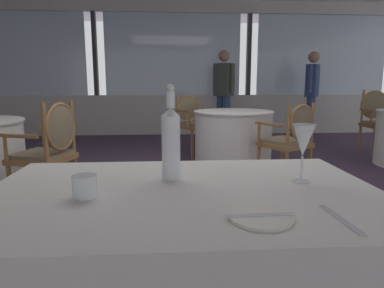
{
  "coord_description": "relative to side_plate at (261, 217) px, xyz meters",
  "views": [
    {
      "loc": [
        -0.11,
        -3.02,
        1.11
      ],
      "look_at": [
        -0.03,
        -1.89,
        0.9
      ],
      "focal_mm": 31.72,
      "sensor_mm": 36.0,
      "label": 1
    }
  ],
  "objects": [
    {
      "name": "dining_chair_2_0",
      "position": [
        -1.32,
        2.24,
        -0.2
      ],
      "size": [
        0.58,
        0.62,
        0.95
      ],
      "rotation": [
        0.0,
        0.0,
        9.12
      ],
      "color": "olive",
      "rests_on": "ground_plane"
    },
    {
      "name": "water_tumbler",
      "position": [
        -0.51,
        0.21,
        0.03
      ],
      "size": [
        0.08,
        0.08,
        0.07
      ],
      "primitive_type": "cylinder",
      "color": "white",
      "rests_on": "foreground_table"
    },
    {
      "name": "butter_knife",
      "position": [
        0.0,
        0.0,
        0.01
      ],
      "size": [
        0.19,
        0.02,
        0.0
      ],
      "primitive_type": "cube",
      "rotation": [
        0.0,
        0.0,
        0.02
      ],
      "color": "silver",
      "rests_on": "foreground_table"
    },
    {
      "name": "dinner_fork",
      "position": [
        0.21,
        -0.02,
        -0.0
      ],
      "size": [
        0.03,
        0.2,
        0.0
      ],
      "primitive_type": "cube",
      "rotation": [
        0.0,
        0.0,
        1.61
      ],
      "color": "silver",
      "rests_on": "foreground_table"
    },
    {
      "name": "wine_glass",
      "position": [
        0.24,
        0.33,
        0.15
      ],
      "size": [
        0.08,
        0.08,
        0.21
      ],
      "color": "white",
      "rests_on": "foreground_table"
    },
    {
      "name": "dining_chair_0_0",
      "position": [
        0.12,
        4.36,
        -0.2
      ],
      "size": [
        0.65,
        0.63,
        0.92
      ],
      "rotation": [
        0.0,
        0.0,
        5.26
      ],
      "color": "olive",
      "rests_on": "ground_plane"
    },
    {
      "name": "background_table_0",
      "position": [
        0.61,
        3.56,
        -0.38
      ],
      "size": [
        1.04,
        1.04,
        0.75
      ],
      "color": "silver",
      "rests_on": "ground_plane"
    },
    {
      "name": "dining_chair_1_1",
      "position": [
        3.11,
        4.39,
        -0.17
      ],
      "size": [
        0.54,
        0.48,
        1.0
      ],
      "rotation": [
        0.0,
        0.0,
        10.98
      ],
      "color": "olive",
      "rests_on": "ground_plane"
    },
    {
      "name": "side_plate",
      "position": [
        0.0,
        0.0,
        0.0
      ],
      "size": [
        0.17,
        0.17,
        0.01
      ],
      "primitive_type": "cylinder",
      "color": "silver",
      "rests_on": "foreground_table"
    },
    {
      "name": "window_wall_far",
      "position": [
        -0.14,
        6.55,
        0.37
      ],
      "size": [
        10.35,
        0.14,
        2.8
      ],
      "color": "beige",
      "rests_on": "ground_plane"
    },
    {
      "name": "dining_chair_0_1",
      "position": [
        1.09,
        2.75,
        -0.22
      ],
      "size": [
        0.65,
        0.63,
        0.9
      ],
      "rotation": [
        0.0,
        0.0,
        8.4
      ],
      "color": "olive",
      "rests_on": "ground_plane"
    },
    {
      "name": "diner_person_1",
      "position": [
        0.85,
        5.88,
        0.24
      ],
      "size": [
        0.39,
        0.42,
        1.74
      ],
      "rotation": [
        0.0,
        0.0,
        3.86
      ],
      "color": "#334770",
      "rests_on": "ground_plane"
    },
    {
      "name": "ground_plane",
      "position": [
        -0.14,
        2.18,
        -0.75
      ],
      "size": [
        15.15,
        15.15,
        0.0
      ],
      "primitive_type": "plane",
      "color": "#47384C"
    },
    {
      "name": "diner_person_0",
      "position": [
        2.6,
        5.78,
        0.23
      ],
      "size": [
        0.37,
        0.45,
        1.71
      ],
      "rotation": [
        0.0,
        0.0,
        2.53
      ],
      "color": "#334770",
      "rests_on": "ground_plane"
    },
    {
      "name": "foreground_table",
      "position": [
        -0.2,
        0.27,
        -0.38
      ],
      "size": [
        1.35,
        0.87,
        0.75
      ],
      "color": "silver",
      "rests_on": "ground_plane"
    },
    {
      "name": "water_bottle",
      "position": [
        -0.24,
        0.41,
        0.14
      ],
      "size": [
        0.07,
        0.07,
        0.36
      ],
      "color": "white",
      "rests_on": "foreground_table"
    }
  ]
}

